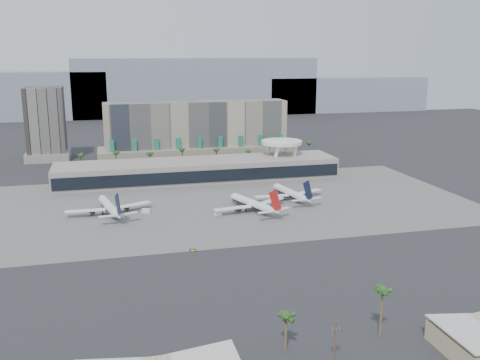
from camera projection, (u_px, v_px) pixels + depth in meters
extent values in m
plane|color=#232326|center=(244.00, 238.00, 222.79)|extent=(900.00, 900.00, 0.00)
cube|color=#5B5B59|center=(217.00, 203.00, 274.69)|extent=(260.00, 130.00, 0.06)
cube|color=gray|center=(196.00, 87.00, 672.61)|extent=(300.00, 60.00, 70.00)
cube|color=gray|center=(342.00, 94.00, 723.09)|extent=(220.00, 60.00, 45.00)
cube|color=tan|center=(196.00, 131.00, 385.51)|extent=(130.00, 22.00, 42.00)
cube|color=gray|center=(197.00, 153.00, 387.29)|extent=(140.00, 30.00, 10.00)
cube|color=#21745F|center=(112.00, 154.00, 362.65)|extent=(3.00, 2.00, 18.00)
cube|color=#21745F|center=(135.00, 153.00, 366.22)|extent=(3.00, 2.00, 18.00)
cube|color=#21745F|center=(157.00, 152.00, 369.80)|extent=(3.00, 2.00, 18.00)
cube|color=#21745F|center=(178.00, 151.00, 373.37)|extent=(3.00, 2.00, 18.00)
cube|color=#21745F|center=(200.00, 150.00, 376.94)|extent=(3.00, 2.00, 18.00)
cube|color=#21745F|center=(220.00, 149.00, 380.51)|extent=(3.00, 2.00, 18.00)
cube|color=#21745F|center=(241.00, 148.00, 384.08)|extent=(3.00, 2.00, 18.00)
cube|color=#21745F|center=(261.00, 147.00, 387.65)|extent=(3.00, 2.00, 18.00)
cube|color=#21745F|center=(280.00, 146.00, 391.22)|extent=(3.00, 2.00, 18.00)
cube|color=black|center=(46.00, 124.00, 382.96)|extent=(26.00, 26.00, 52.00)
cube|color=#A1988E|center=(48.00, 155.00, 388.23)|extent=(30.00, 30.00, 6.00)
cube|color=#A1988E|center=(199.00, 170.00, 325.23)|extent=(170.00, 32.00, 12.00)
cube|color=black|center=(203.00, 177.00, 310.05)|extent=(168.00, 0.60, 7.00)
cube|color=black|center=(198.00, 158.00, 323.56)|extent=(170.00, 12.00, 2.50)
cylinder|color=white|center=(287.00, 154.00, 350.36)|extent=(6.98, 6.99, 21.89)
cylinder|color=white|center=(269.00, 155.00, 347.33)|extent=(6.98, 6.99, 21.89)
cylinder|color=white|center=(275.00, 158.00, 335.31)|extent=(6.98, 6.99, 21.89)
cylinder|color=white|center=(294.00, 157.00, 338.34)|extent=(6.98, 6.99, 21.89)
cylinder|color=white|center=(282.00, 142.00, 340.77)|extent=(26.00, 26.00, 2.20)
cylinder|color=white|center=(282.00, 140.00, 340.47)|extent=(16.00, 16.00, 1.20)
cylinder|color=brown|center=(81.00, 164.00, 341.59)|extent=(0.70, 0.70, 12.00)
sphere|color=#294F1F|center=(81.00, 156.00, 340.28)|extent=(2.80, 2.80, 2.80)
cylinder|color=brown|center=(116.00, 163.00, 346.83)|extent=(0.70, 0.70, 12.00)
sphere|color=#294F1F|center=(116.00, 154.00, 345.52)|extent=(2.80, 2.80, 2.80)
cylinder|color=brown|center=(151.00, 161.00, 352.07)|extent=(0.70, 0.70, 12.00)
sphere|color=#294F1F|center=(150.00, 153.00, 350.76)|extent=(2.80, 2.80, 2.80)
cylinder|color=brown|center=(182.00, 160.00, 357.07)|extent=(0.70, 0.70, 12.00)
sphere|color=#294F1F|center=(182.00, 151.00, 355.76)|extent=(2.80, 2.80, 2.80)
cylinder|color=brown|center=(216.00, 158.00, 362.54)|extent=(0.70, 0.70, 12.00)
sphere|color=#294F1F|center=(216.00, 150.00, 361.24)|extent=(2.80, 2.80, 2.80)
cylinder|color=brown|center=(247.00, 157.00, 367.78)|extent=(0.70, 0.70, 12.00)
sphere|color=#294F1F|center=(247.00, 148.00, 366.47)|extent=(2.80, 2.80, 2.80)
cylinder|color=brown|center=(278.00, 155.00, 373.02)|extent=(0.70, 0.70, 12.00)
sphere|color=#294F1F|center=(278.00, 147.00, 371.71)|extent=(2.80, 2.80, 2.80)
cylinder|color=brown|center=(308.00, 154.00, 378.49)|extent=(0.70, 0.70, 12.00)
sphere|color=#294F1F|center=(309.00, 146.00, 377.19)|extent=(2.80, 2.80, 2.80)
cube|color=silver|center=(475.00, 333.00, 135.27)|extent=(15.55, 20.60, 1.98)
cylinder|color=#4C3826|center=(335.00, 343.00, 130.34)|extent=(0.44, 0.44, 12.00)
cube|color=#4C3826|center=(336.00, 326.00, 129.28)|extent=(3.20, 0.22, 0.22)
cylinder|color=slate|center=(333.00, 331.00, 128.97)|extent=(0.56, 0.56, 0.90)
cylinder|color=slate|center=(336.00, 330.00, 129.18)|extent=(0.56, 0.56, 0.90)
cylinder|color=slate|center=(339.00, 330.00, 129.39)|extent=(0.56, 0.56, 0.90)
cylinder|color=black|center=(330.00, 326.00, 128.89)|extent=(0.12, 0.12, 0.30)
cylinder|color=black|center=(341.00, 324.00, 129.56)|extent=(0.12, 0.12, 0.30)
cylinder|color=white|center=(109.00, 206.00, 256.55)|extent=(9.79, 28.23, 4.10)
cylinder|color=black|center=(109.00, 206.00, 256.58)|extent=(9.60, 27.67, 4.02)
cone|color=white|center=(102.00, 198.00, 270.58)|extent=(4.97, 5.36, 4.10)
cone|color=white|center=(118.00, 215.00, 240.66)|extent=(5.92, 9.88, 4.10)
cube|color=white|center=(85.00, 211.00, 250.97)|extent=(18.47, 4.13, 0.36)
cube|color=white|center=(132.00, 205.00, 260.62)|extent=(18.54, 11.24, 0.36)
cylinder|color=black|center=(92.00, 212.00, 252.97)|extent=(3.06, 4.48, 2.26)
cylinder|color=black|center=(126.00, 207.00, 259.99)|extent=(3.06, 4.48, 2.26)
cube|color=black|center=(118.00, 205.00, 238.09)|extent=(2.43, 9.22, 10.80)
cube|color=white|center=(108.00, 216.00, 237.67)|extent=(8.34, 2.81, 0.26)
cube|color=white|center=(128.00, 213.00, 241.62)|extent=(8.49, 4.92, 0.26)
cylinder|color=black|center=(104.00, 206.00, 266.75)|extent=(0.51, 0.51, 1.64)
cylinder|color=black|center=(103.00, 213.00, 254.91)|extent=(0.72, 0.72, 1.64)
cylinder|color=black|center=(116.00, 211.00, 257.72)|extent=(0.72, 0.72, 1.64)
cylinder|color=white|center=(250.00, 203.00, 261.84)|extent=(13.47, 27.48, 4.08)
cylinder|color=black|center=(250.00, 203.00, 261.88)|extent=(13.20, 26.93, 3.99)
cone|color=white|center=(232.00, 196.00, 274.63)|extent=(5.41, 5.71, 4.08)
cone|color=white|center=(273.00, 211.00, 247.35)|extent=(7.01, 10.01, 4.08)
cube|color=white|center=(233.00, 208.00, 254.99)|extent=(18.74, 6.69, 0.36)
cube|color=white|center=(270.00, 201.00, 267.34)|extent=(17.68, 13.25, 0.36)
cylinder|color=black|center=(237.00, 209.00, 257.32)|extent=(3.52, 4.60, 2.24)
cylinder|color=black|center=(264.00, 204.00, 266.30)|extent=(3.52, 4.60, 2.24)
cube|color=#B31614|center=(275.00, 201.00, 244.91)|extent=(3.69, 8.85, 10.73)
cube|color=white|center=(266.00, 212.00, 243.89)|extent=(8.44, 3.93, 0.25)
cube|color=white|center=(282.00, 209.00, 248.94)|extent=(8.24, 5.84, 0.25)
cylinder|color=black|center=(238.00, 204.00, 271.19)|extent=(0.51, 0.51, 1.63)
cylinder|color=black|center=(246.00, 210.00, 259.88)|extent=(0.71, 0.71, 1.63)
cylinder|color=black|center=(257.00, 208.00, 263.47)|extent=(0.71, 0.71, 1.63)
cylinder|color=white|center=(289.00, 192.00, 282.44)|extent=(8.68, 27.09, 3.93)
cylinder|color=black|center=(289.00, 193.00, 282.47)|extent=(8.51, 26.55, 3.85)
cone|color=white|center=(275.00, 186.00, 296.06)|extent=(4.66, 5.06, 3.93)
cone|color=white|center=(306.00, 200.00, 267.01)|extent=(5.46, 9.41, 3.93)
cube|color=white|center=(272.00, 196.00, 277.34)|extent=(17.80, 4.44, 0.34)
cube|color=white|center=(307.00, 192.00, 286.07)|extent=(17.86, 10.36, 0.34)
cylinder|color=black|center=(276.00, 197.00, 279.19)|extent=(2.83, 4.26, 2.16)
cylinder|color=black|center=(302.00, 194.00, 285.54)|extent=(2.83, 4.26, 2.16)
cube|color=black|center=(308.00, 190.00, 264.53)|extent=(2.09, 8.87, 10.35)
cube|color=white|center=(299.00, 200.00, 264.24)|extent=(7.95, 2.48, 0.25)
cube|color=white|center=(315.00, 198.00, 267.81)|extent=(8.15, 4.53, 0.25)
cylinder|color=black|center=(279.00, 193.00, 292.34)|extent=(0.49, 0.49, 1.57)
cylinder|color=black|center=(284.00, 198.00, 280.93)|extent=(0.69, 0.69, 1.57)
cylinder|color=black|center=(295.00, 197.00, 283.47)|extent=(0.69, 0.69, 1.57)
cube|color=silver|center=(146.00, 211.00, 258.20)|extent=(4.37, 3.16, 1.93)
cube|color=white|center=(218.00, 214.00, 253.74)|extent=(3.40, 2.14, 1.67)
cube|color=black|center=(193.00, 250.00, 207.26)|extent=(2.37, 0.89, 1.07)
cube|color=#BFC517|center=(193.00, 250.00, 207.08)|extent=(1.68, 0.47, 0.64)
cylinder|color=black|center=(190.00, 251.00, 207.11)|extent=(0.13, 0.13, 0.64)
cylinder|color=black|center=(195.00, 251.00, 207.52)|extent=(0.13, 0.13, 0.64)
cylinder|color=brown|center=(286.00, 333.00, 137.42)|extent=(0.70, 0.70, 9.76)
sphere|color=#294F1F|center=(286.00, 316.00, 136.37)|extent=(2.80, 2.80, 2.80)
cylinder|color=brown|center=(381.00, 313.00, 143.16)|extent=(0.70, 0.70, 13.96)
sphere|color=#294F1F|center=(383.00, 290.00, 141.63)|extent=(2.80, 2.80, 2.80)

